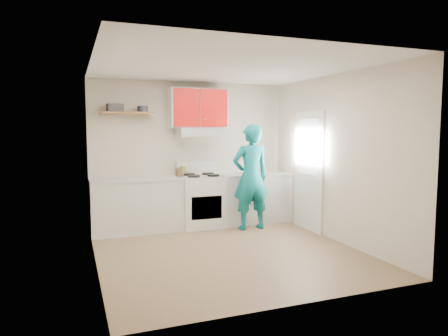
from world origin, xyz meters
name	(u,v)px	position (x,y,z in m)	size (l,w,h in m)	color
floor	(228,251)	(0.00, 0.00, 0.00)	(3.80, 3.80, 0.00)	brown
ceiling	(228,67)	(0.00, 0.00, 2.60)	(3.60, 3.80, 0.04)	white
back_wall	(190,154)	(0.00, 1.90, 1.30)	(3.60, 0.04, 2.60)	beige
front_wall	(299,176)	(0.00, -1.90, 1.30)	(3.60, 0.04, 2.60)	beige
left_wall	(94,165)	(-1.80, 0.00, 1.30)	(0.04, 3.80, 2.60)	beige
right_wall	(335,158)	(1.80, 0.00, 1.30)	(0.04, 3.80, 2.60)	beige
door	(309,171)	(1.78, 0.70, 1.02)	(0.05, 0.85, 2.05)	white
door_glass	(308,147)	(1.75, 0.70, 1.45)	(0.01, 0.55, 0.95)	white
counter_left	(137,206)	(-1.04, 1.60, 0.45)	(1.52, 0.60, 0.90)	silver
counter_right	(253,198)	(1.14, 1.60, 0.45)	(1.32, 0.60, 0.90)	silver
stove	(201,201)	(0.10, 1.57, 0.46)	(0.76, 0.65, 0.92)	white
range_hood	(199,132)	(0.10, 1.68, 1.70)	(0.76, 0.44, 0.15)	silver
upper_cabinets	(198,108)	(0.10, 1.73, 2.12)	(1.02, 0.33, 0.70)	red
shelf	(127,113)	(-1.15, 1.75, 2.02)	(0.90, 0.30, 0.04)	brown
books	(115,108)	(-1.35, 1.72, 2.10)	(0.25, 0.18, 0.13)	#423A40
tin	(143,109)	(-0.88, 1.77, 2.09)	(0.17, 0.17, 0.11)	#333D4C
kettle	(182,171)	(-0.20, 1.76, 1.01)	(0.20, 0.20, 0.17)	olive
crock	(180,173)	(-0.28, 1.61, 0.98)	(0.14, 0.14, 0.16)	brown
cutting_board	(241,175)	(0.84, 1.49, 0.91)	(0.27, 0.20, 0.02)	olive
silicone_mat	(270,173)	(1.50, 1.63, 0.90)	(0.33, 0.27, 0.01)	#AF1116
person	(251,177)	(0.85, 1.09, 0.92)	(0.67, 0.44, 1.84)	#0D777D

